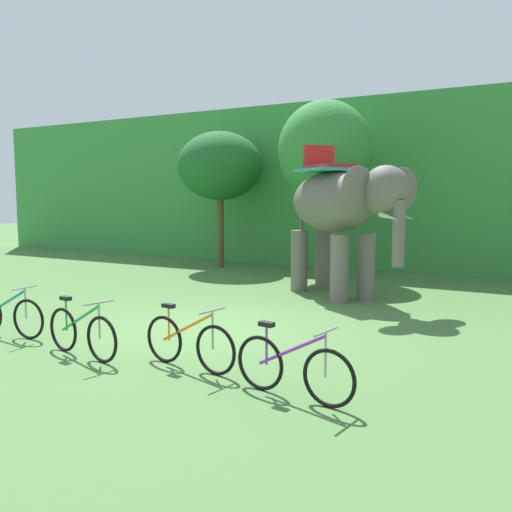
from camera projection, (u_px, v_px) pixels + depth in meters
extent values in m
plane|color=#4C753D|center=(205.00, 327.00, 10.42)|extent=(80.00, 80.00, 0.00)
cube|color=#3D8E42|center=(393.00, 186.00, 20.85)|extent=(36.00, 6.00, 5.79)
cylinder|color=brown|center=(220.00, 232.00, 19.33)|extent=(0.24, 0.24, 2.48)
ellipsoid|color=#1E6028|center=(220.00, 166.00, 19.09)|extent=(2.95, 2.95, 2.37)
cylinder|color=brown|center=(324.00, 237.00, 16.80)|extent=(0.24, 0.24, 2.52)
ellipsoid|color=#338438|center=(325.00, 150.00, 16.52)|extent=(2.83, 2.83, 3.00)
ellipsoid|color=#665E56|center=(332.00, 202.00, 13.58)|extent=(3.19, 2.76, 1.50)
cylinder|color=#665E56|center=(366.00, 267.00, 13.12)|extent=(0.44, 0.44, 1.60)
cylinder|color=#665E56|center=(339.00, 269.00, 12.78)|extent=(0.44, 0.44, 1.60)
cylinder|color=#665E56|center=(324.00, 259.00, 14.72)|extent=(0.44, 0.44, 1.60)
cylinder|color=#665E56|center=(299.00, 261.00, 14.37)|extent=(0.44, 0.44, 1.60)
ellipsoid|color=#665E56|center=(386.00, 191.00, 11.78)|extent=(1.47, 1.44, 1.10)
ellipsoid|color=#665E56|center=(403.00, 189.00, 12.19)|extent=(0.60, 0.79, 0.96)
ellipsoid|color=#665E56|center=(358.00, 188.00, 11.63)|extent=(0.60, 0.79, 0.96)
cylinder|color=#665E56|center=(399.00, 234.00, 11.48)|extent=(0.26, 0.26, 1.40)
cone|color=beige|center=(406.00, 217.00, 11.59)|extent=(0.54, 0.41, 0.21)
cone|color=beige|center=(389.00, 217.00, 11.39)|extent=(0.54, 0.41, 0.21)
cube|color=teal|center=(330.00, 170.00, 13.59)|extent=(1.82, 1.83, 0.08)
cube|color=#B22323|center=(330.00, 166.00, 13.58)|extent=(1.41, 1.36, 0.10)
cube|color=#B22323|center=(319.00, 156.00, 13.99)|extent=(0.58, 0.81, 0.56)
cylinder|color=#665E56|center=(302.00, 218.00, 14.89)|extent=(0.08, 0.08, 0.90)
torus|color=black|center=(28.00, 319.00, 9.50)|extent=(0.71, 0.11, 0.71)
cylinder|color=teal|center=(6.00, 303.00, 9.69)|extent=(0.97, 0.13, 0.54)
cylinder|color=#9E9EA3|center=(26.00, 303.00, 9.49)|extent=(0.03, 0.03, 0.55)
cylinder|color=#9E9EA3|center=(25.00, 288.00, 9.47)|extent=(0.08, 0.52, 0.03)
torus|color=black|center=(63.00, 330.00, 8.76)|extent=(0.71, 0.15, 0.71)
torus|color=black|center=(102.00, 340.00, 8.15)|extent=(0.71, 0.15, 0.71)
cylinder|color=green|center=(80.00, 318.00, 8.44)|extent=(0.97, 0.18, 0.54)
cylinder|color=green|center=(66.00, 314.00, 8.67)|extent=(0.03, 0.03, 0.52)
cube|color=black|center=(66.00, 298.00, 8.64)|extent=(0.21, 0.13, 0.06)
cylinder|color=#9E9EA3|center=(99.00, 321.00, 8.15)|extent=(0.03, 0.03, 0.55)
cylinder|color=#9E9EA3|center=(99.00, 303.00, 8.12)|extent=(0.11, 0.52, 0.03)
torus|color=black|center=(164.00, 339.00, 8.17)|extent=(0.71, 0.13, 0.71)
torus|color=black|center=(216.00, 350.00, 7.58)|extent=(0.71, 0.13, 0.71)
cylinder|color=orange|center=(187.00, 327.00, 7.87)|extent=(0.97, 0.15, 0.54)
cylinder|color=orange|center=(169.00, 323.00, 8.08)|extent=(0.03, 0.03, 0.52)
cube|color=black|center=(168.00, 306.00, 8.06)|extent=(0.21, 0.12, 0.06)
cylinder|color=#9E9EA3|center=(213.00, 330.00, 7.58)|extent=(0.03, 0.03, 0.55)
cylinder|color=#9E9EA3|center=(212.00, 311.00, 7.56)|extent=(0.09, 0.52, 0.03)
torus|color=black|center=(260.00, 363.00, 7.00)|extent=(0.71, 0.14, 0.71)
torus|color=black|center=(329.00, 378.00, 6.40)|extent=(0.71, 0.14, 0.71)
cylinder|color=purple|center=(291.00, 350.00, 6.69)|extent=(0.97, 0.16, 0.54)
cylinder|color=purple|center=(267.00, 344.00, 6.91)|extent=(0.03, 0.03, 0.52)
cube|color=black|center=(267.00, 324.00, 6.88)|extent=(0.21, 0.12, 0.06)
cylinder|color=#9E9EA3|center=(326.00, 354.00, 6.40)|extent=(0.03, 0.03, 0.55)
cylinder|color=#9E9EA3|center=(326.00, 332.00, 6.38)|extent=(0.10, 0.52, 0.03)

